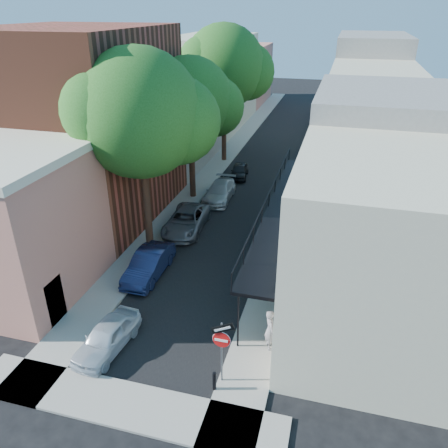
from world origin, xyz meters
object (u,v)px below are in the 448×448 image
Objects in this scene: oak_near at (149,116)px; oak_far at (230,68)px; parked_car_d at (220,192)px; parked_car_e at (239,171)px; parked_car_c at (186,221)px; pedestrian at (270,329)px; parked_car_b at (149,264)px; oak_mid at (196,103)px; sign_post at (222,342)px; bollard at (214,381)px; parked_car_a at (107,337)px.

oak_near is 0.96× the size of oak_far.
oak_far reaches higher than parked_car_d.
parked_car_d is 5.01m from parked_car_e.
parked_car_c is 2.61× the size of pedestrian.
parked_car_b is 5.57m from parked_car_c.
oak_mid is 0.86× the size of oak_far.
sign_post is at bearing -85.55° from parked_car_e.
sign_post is 13.12m from parked_car_c.
parked_car_e is at bearing 84.56° from parked_car_d.
parked_car_d is (-4.72, 17.57, 0.13)m from bollard.
oak_far is (0.01, 17.01, 0.38)m from oak_near.
oak_mid is 2.09× the size of parked_car_c.
parked_car_a is 1.11× the size of parked_car_e.
sign_post is 0.67× the size of parked_car_d.
parked_car_a is 6.84m from pedestrian.
bollard is at bearing -76.74° from parked_car_d.
parked_car_e is 1.78× the size of pedestrian.
parked_car_b is 15.93m from parked_car_e.
oak_mid is 9.12m from oak_far.
parked_car_c is at bearing -86.48° from oak_far.
sign_post reaches higher than parked_car_b.
oak_near is 2.33× the size of parked_car_c.
oak_mid is 2.41× the size of parked_car_b.
parked_car_c is 1.09× the size of parked_car_d.
sign_post is 0.29× the size of oak_mid.
parked_car_a is 0.75× the size of parked_car_c.
parked_car_b is 10.92m from parked_car_d.
parked_car_d is 1.35× the size of parked_car_e.
parked_car_a is 16.53m from parked_car_d.
parked_car_d is (1.63, -9.20, -7.61)m from oak_far.
bollard is 0.19× the size of parked_car_b.
parked_car_e is (1.97, 12.81, -7.31)m from oak_near.
oak_far is 3.58× the size of parked_car_e.
oak_far is at bearing 98.30° from parked_car_d.
oak_mid is 17.94m from parked_car_a.
parked_car_b is at bearing 101.55° from parked_car_a.
oak_mid is 8.34m from parked_car_e.
bollard is 0.43× the size of pedestrian.
pedestrian is (6.32, -14.78, 0.40)m from parked_car_d.
parked_car_d reaches higher than bollard.
parked_car_b is (-5.60, 6.68, 0.18)m from bollard.
sign_post is at bearing -69.14° from oak_mid.
parked_car_e reaches higher than bollard.
parked_car_d is at bearing -5.38° from oak_mid.
parked_car_a is 21.53m from parked_car_e.
oak_near is 6.10× the size of pedestrian.
parked_car_a is 0.87× the size of parked_car_b.
parked_car_c is 10.38m from parked_car_e.
parked_car_c is at bearing 12.72° from pedestrian.
oak_mid reaches higher than parked_car_b.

